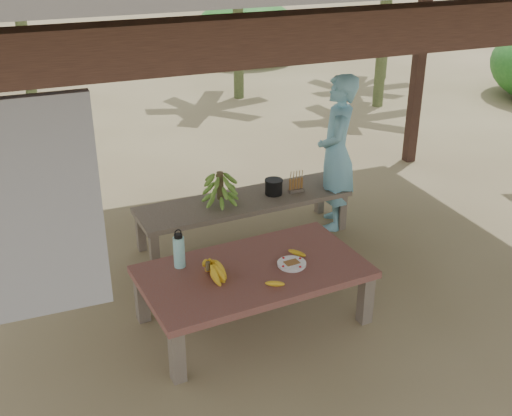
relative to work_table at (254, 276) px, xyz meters
name	(u,v)px	position (x,y,z in m)	size (l,w,h in m)	color
ground	(291,285)	(0.52, 0.38, -0.43)	(80.00, 80.00, 0.00)	brown
work_table	(254,276)	(0.00, 0.00, 0.00)	(1.88, 1.15, 0.50)	brown
bench	(244,204)	(0.44, 1.39, -0.04)	(2.23, 0.74, 0.45)	brown
ripe_banana_bunch	(208,270)	(-0.39, -0.02, 0.15)	(0.28, 0.24, 0.17)	yellow
plate	(292,264)	(0.30, -0.07, 0.08)	(0.23, 0.23, 0.04)	white
loose_banana_front	(275,284)	(0.06, -0.30, 0.09)	(0.04, 0.16, 0.04)	yellow
loose_banana_side	(297,253)	(0.42, 0.07, 0.09)	(0.04, 0.16, 0.04)	yellow
water_flask	(179,251)	(-0.54, 0.26, 0.21)	(0.09, 0.09, 0.34)	#40CABE
green_banana_stalk	(220,188)	(0.19, 1.37, 0.19)	(0.31, 0.31, 0.36)	#598C2D
cooking_pot	(274,187)	(0.77, 1.40, 0.09)	(0.18, 0.18, 0.15)	black
skewer_rack	(296,181)	(1.01, 1.37, 0.14)	(0.18, 0.08, 0.24)	#A57F47
woman	(336,153)	(1.45, 1.35, 0.39)	(0.60, 0.39, 1.65)	#6FB5D1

